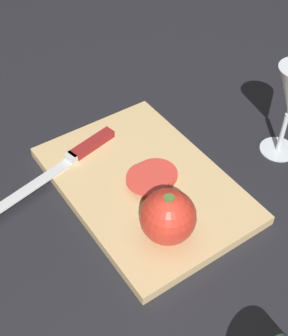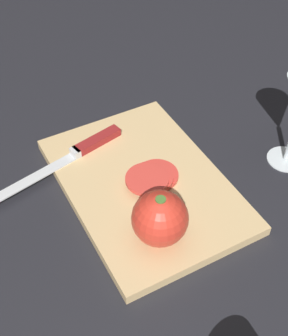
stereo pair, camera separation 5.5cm
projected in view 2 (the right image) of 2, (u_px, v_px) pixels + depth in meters
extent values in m
plane|color=black|center=(147.00, 160.00, 0.85)|extent=(3.00, 3.00, 0.00)
cube|color=tan|center=(144.00, 184.00, 0.79)|extent=(0.36, 0.25, 0.02)
cylinder|color=silver|center=(286.00, 159.00, 0.84)|extent=(0.07, 0.07, 0.00)
sphere|color=red|center=(160.00, 218.00, 0.67)|extent=(0.08, 0.08, 0.08)
cylinder|color=#47702D|center=(161.00, 201.00, 0.65)|extent=(0.02, 0.02, 0.01)
cube|color=silver|center=(34.00, 178.00, 0.79)|extent=(0.06, 0.17, 0.00)
cube|color=silver|center=(75.00, 153.00, 0.82)|extent=(0.02, 0.02, 0.01)
cube|color=maroon|center=(97.00, 141.00, 0.84)|extent=(0.04, 0.10, 0.01)
cylinder|color=#D63D33|center=(157.00, 175.00, 0.79)|extent=(0.07, 0.07, 0.01)
cylinder|color=#D63D33|center=(152.00, 177.00, 0.78)|extent=(0.07, 0.07, 0.01)
cylinder|color=#D63D33|center=(147.00, 179.00, 0.77)|extent=(0.07, 0.07, 0.01)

